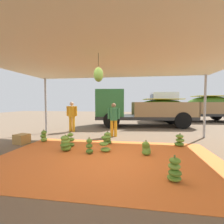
% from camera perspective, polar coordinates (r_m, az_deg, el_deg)
% --- Properties ---
extents(ground_plane, '(40.00, 40.00, 0.00)m').
position_cam_1_polar(ground_plane, '(7.62, 2.32, -8.60)').
color(ground_plane, brown).
extents(tarp_orange, '(6.33, 4.12, 0.01)m').
position_cam_1_polar(tarp_orange, '(4.75, -1.91, -15.98)').
color(tarp_orange, orange).
rests_on(tarp_orange, ground).
extents(tent_canopy, '(8.00, 7.00, 2.86)m').
position_cam_1_polar(tent_canopy, '(4.56, -2.21, 18.65)').
color(tent_canopy, '#9EA0A5').
rests_on(tent_canopy, ground).
extents(banana_bunch_0, '(0.45, 0.48, 0.53)m').
position_cam_1_polar(banana_bunch_0, '(5.56, -16.02, -10.65)').
color(banana_bunch_0, '#60932D').
rests_on(banana_bunch_0, tarp_orange).
extents(banana_bunch_1, '(0.30, 0.32, 0.50)m').
position_cam_1_polar(banana_bunch_1, '(5.15, -7.98, -11.97)').
color(banana_bunch_1, '#477523').
rests_on(banana_bunch_1, tarp_orange).
extents(banana_bunch_2, '(0.42, 0.41, 0.57)m').
position_cam_1_polar(banana_bunch_2, '(5.29, -2.51, -11.29)').
color(banana_bunch_2, '#75A83D').
rests_on(banana_bunch_2, tarp_orange).
extents(banana_bunch_3, '(0.36, 0.36, 0.53)m').
position_cam_1_polar(banana_bunch_3, '(6.07, -14.29, -9.59)').
color(banana_bunch_3, '#477523').
rests_on(banana_bunch_3, tarp_orange).
extents(banana_bunch_4, '(0.33, 0.33, 0.48)m').
position_cam_1_polar(banana_bunch_4, '(7.13, -22.86, -7.91)').
color(banana_bunch_4, '#75A83D').
rests_on(banana_bunch_4, tarp_orange).
extents(banana_bunch_5, '(0.35, 0.35, 0.53)m').
position_cam_1_polar(banana_bunch_5, '(3.66, 21.11, -18.56)').
color(banana_bunch_5, '#60932D').
rests_on(banana_bunch_5, tarp_orange).
extents(banana_bunch_6, '(0.33, 0.34, 0.45)m').
position_cam_1_polar(banana_bunch_6, '(5.08, 11.92, -12.44)').
color(banana_bunch_6, '#60932D').
rests_on(banana_bunch_6, tarp_orange).
extents(banana_bunch_7, '(0.41, 0.43, 0.49)m').
position_cam_1_polar(banana_bunch_7, '(6.21, -1.64, -9.32)').
color(banana_bunch_7, '#518428').
rests_on(banana_bunch_7, tarp_orange).
extents(banana_bunch_8, '(0.47, 0.46, 0.47)m').
position_cam_1_polar(banana_bunch_8, '(6.42, 22.64, -9.29)').
color(banana_bunch_8, '#518428').
rests_on(banana_bunch_8, tarp_orange).
extents(cargo_truck_main, '(6.48, 3.00, 2.40)m').
position_cam_1_polar(cargo_truck_main, '(10.99, 9.96, 1.36)').
color(cargo_truck_main, '#2D2D2D').
rests_on(cargo_truck_main, ground).
extents(cargo_truck_far, '(7.10, 2.78, 2.40)m').
position_cam_1_polar(cargo_truck_far, '(15.18, 26.38, 1.91)').
color(cargo_truck_far, '#2D2D2D').
rests_on(cargo_truck_far, ground).
extents(worker_0, '(0.57, 0.35, 1.55)m').
position_cam_1_polar(worker_0, '(7.48, 0.60, -1.80)').
color(worker_0, orange).
rests_on(worker_0, ground).
extents(worker_1, '(0.59, 0.36, 1.62)m').
position_cam_1_polar(worker_1, '(8.98, -13.92, -0.79)').
color(worker_1, orange).
rests_on(worker_1, ground).
extents(crate_0, '(0.56, 0.55, 0.36)m').
position_cam_1_polar(crate_0, '(7.20, -29.14, -8.26)').
color(crate_0, '#B78947').
rests_on(crate_0, ground).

